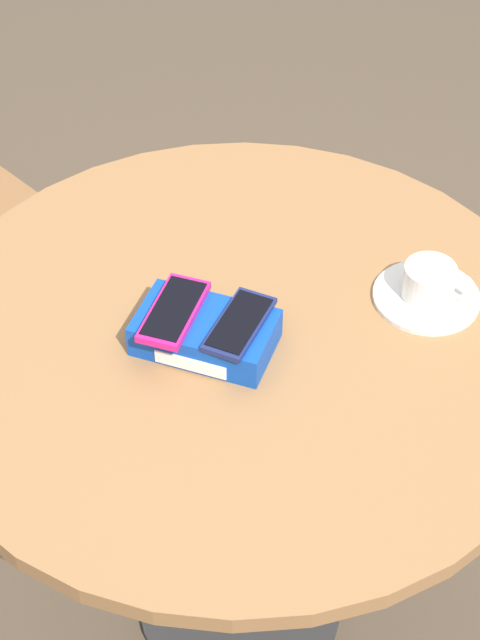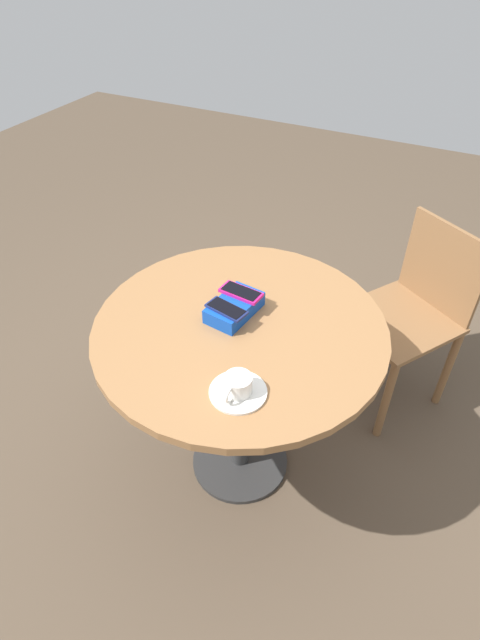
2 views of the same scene
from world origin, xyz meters
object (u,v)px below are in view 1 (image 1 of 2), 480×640
(phone_navy, at_px, (239,324))
(round_table, at_px, (240,384))
(phone_box, at_px, (205,333))
(saucer, at_px, (426,297))
(phone_magenta, at_px, (174,311))
(coffee_cup, at_px, (431,281))

(phone_navy, bearing_deg, round_table, 101.30)
(phone_box, distance_m, saucer, 0.36)
(phone_magenta, bearing_deg, phone_navy, -2.03)
(phone_navy, height_order, coffee_cup, coffee_cup)
(phone_box, relative_size, saucer, 1.28)
(phone_magenta, relative_size, saucer, 0.90)
(phone_box, distance_m, phone_navy, 0.06)
(round_table, height_order, phone_navy, phone_navy)
(phone_box, bearing_deg, phone_magenta, 178.01)
(phone_box, bearing_deg, saucer, 28.76)
(phone_box, height_order, phone_magenta, phone_magenta)
(phone_box, distance_m, phone_magenta, 0.06)
(round_table, bearing_deg, phone_navy, -78.70)
(saucer, bearing_deg, phone_navy, -146.34)
(phone_box, relative_size, phone_navy, 1.46)
(round_table, height_order, phone_box, phone_box)
(phone_magenta, bearing_deg, saucer, 25.31)
(saucer, height_order, coffee_cup, coffee_cup)
(phone_magenta, bearing_deg, round_table, 24.76)
(phone_magenta, bearing_deg, coffee_cup, 25.13)
(phone_box, height_order, saucer, phone_box)
(round_table, height_order, phone_magenta, phone_magenta)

